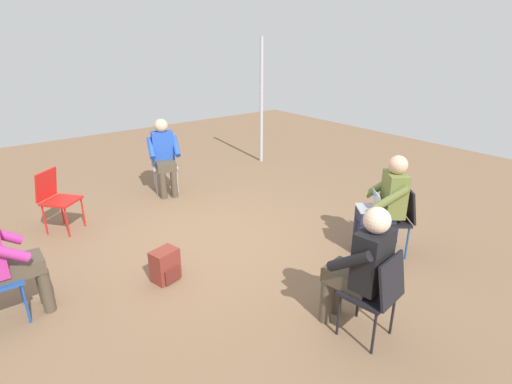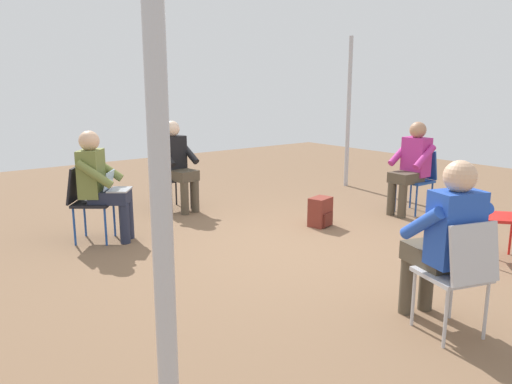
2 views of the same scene
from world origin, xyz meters
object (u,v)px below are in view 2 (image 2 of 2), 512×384
chair_west (170,174)px  chair_north (418,176)px  person_with_laptop (101,180)px  person_in_black (177,161)px  backpack_near_laptop_user (320,214)px  chair_northeast (508,212)px  person_in_magenta (411,163)px  person_in_blue (445,235)px  chair_east (460,270)px  chair_southwest (87,198)px

chair_west → chair_north: size_ratio=1.00×
person_with_laptop → person_in_black: size_ratio=1.00×
person_in_black → chair_north: bearing=132.5°
backpack_near_laptop_user → person_with_laptop: bearing=-114.4°
chair_northeast → chair_north: bearing=21.0°
chair_north → chair_northeast: bearing=151.5°
chair_northeast → backpack_near_laptop_user: (-2.00, -0.59, -0.34)m
chair_west → chair_northeast: bearing=104.0°
chair_northeast → person_in_magenta: bearing=25.5°
chair_north → backpack_near_laptop_user: (-0.31, -1.56, -0.34)m
person_in_blue → person_in_magenta: (-2.10, 2.59, 0.00)m
person_with_laptop → chair_west: bearing=161.7°
chair_west → person_in_magenta: 3.31m
person_in_black → chair_east: bearing=78.5°
chair_north → person_in_blue: person_in_blue is taller
chair_northeast → person_in_magenta: (-1.69, 0.80, 0.20)m
person_with_laptop → chair_southwest: bearing=-90.0°
chair_west → person_with_laptop: 1.60m
person_in_black → person_in_blue: 4.19m
chair_north → person_in_magenta: (-0.00, -0.17, 0.20)m
chair_southwest → person_in_magenta: (1.47, 3.88, 0.20)m
chair_north → backpack_near_laptop_user: bearing=80.2°
person_in_magenta → backpack_near_laptop_user: 1.52m
chair_east → backpack_near_laptop_user: size_ratio=2.36×
person_in_blue → person_in_black: bearing=105.5°
person_in_black → chair_southwest: bearing=14.3°
chair_northeast → person_in_black: 4.11m
chair_east → chair_southwest: bearing=126.5°
chair_north → chair_southwest: 4.30m
chair_west → person_in_magenta: person_in_magenta is taller
chair_northeast → person_with_laptop: 4.25m
chair_southwest → person_with_laptop: 0.26m
chair_north → person_in_black: (-2.09, -2.56, 0.20)m
chair_southwest → person_in_blue: size_ratio=0.69×
person_with_laptop → person_in_black: bearing=156.1°
person_in_black → person_with_laptop: bearing=19.8°
chair_west → chair_east: bearing=78.9°
chair_southwest → person_in_black: (-0.61, 1.48, 0.20)m
chair_northeast → person_with_laptop: (-3.06, -2.94, 0.20)m
chair_west → person_in_blue: 4.36m
chair_northeast → person_with_laptop: bearing=94.6°
chair_north → backpack_near_laptop_user: 1.63m
chair_north → person_in_magenta: person_in_magenta is taller
person_with_laptop → backpack_near_laptop_user: person_with_laptop is taller
chair_west → backpack_near_laptop_user: bearing=109.4°
chair_north → chair_east: bearing=130.1°
chair_east → person_with_laptop: (-3.63, -1.10, 0.20)m
chair_northeast → chair_southwest: 4.41m
person_in_black → person_in_magenta: (2.09, 2.39, 0.00)m
person_in_magenta → backpack_near_laptop_user: person_in_magenta is taller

